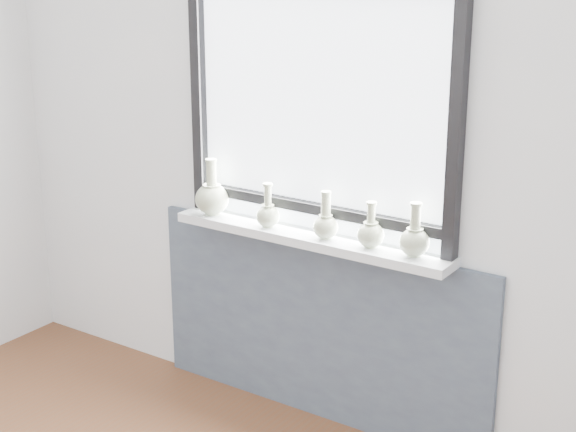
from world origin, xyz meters
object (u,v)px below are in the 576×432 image
Objects in this scene: vase_a at (212,197)px; vase_c at (326,224)px; vase_d at (371,233)px; vase_b at (268,214)px; windowsill at (309,238)px; vase_e at (414,239)px.

vase_c is (0.61, -0.00, -0.02)m from vase_a.
vase_a is 1.35× the size of vase_d.
vase_b is 0.96× the size of vase_c.
vase_b is at bearing -178.27° from vase_d.
vase_e is (0.50, 0.00, 0.09)m from windowsill.
vase_a is at bearing -179.33° from vase_e.
vase_b is 0.70m from vase_e.
vase_a is 0.32m from vase_b.
vase_c reaches higher than vase_b.
vase_c is 0.93× the size of vase_e.
windowsill is 0.53m from vase_a.
vase_e reaches higher than windowsill.
vase_d is 0.19m from vase_e.
vase_b is at bearing -178.71° from vase_c.
vase_b is at bearing -174.07° from windowsill.
vase_b is 1.02× the size of vase_d.
vase_e is at bearing 2.09° from vase_c.
vase_d reaches higher than windowsill.
vase_a is at bearing 178.30° from vase_b.
windowsill is 0.31m from vase_d.
vase_a is at bearing -178.74° from windowsill.
vase_d is at bearing -1.07° from windowsill.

